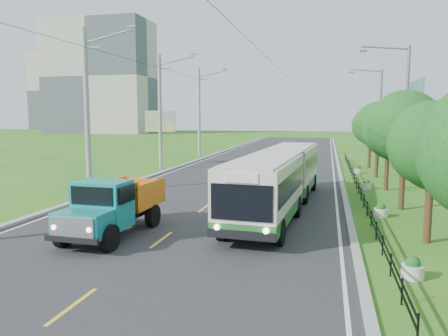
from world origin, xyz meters
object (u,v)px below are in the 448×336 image
(tree_third, at_px, (405,131))
(tree_back, at_px, (371,128))
(planter_front, at_px, (413,269))
(tree_second, at_px, (433,149))
(billboard_left, at_px, (160,125))
(planter_near, at_px, (381,211))
(planter_mid, at_px, (366,185))
(billboard_right, at_px, (414,107))
(pole_mid, at_px, (160,111))
(tree_fifth, at_px, (378,127))
(tree_fourth, at_px, (389,134))
(streetlight_mid, at_px, (403,113))
(planter_far, at_px, (358,170))
(pole_near, at_px, (87,110))
(streetlight_far, at_px, (378,114))
(dump_truck, at_px, (113,203))
(bus, at_px, (279,176))
(pole_far, at_px, (199,112))

(tree_third, relative_size, tree_back, 1.09)
(planter_front, bearing_deg, tree_second, 73.12)
(tree_back, relative_size, billboard_left, 1.06)
(planter_near, xyz_separation_m, billboard_left, (-18.10, 18.00, 3.58))
(planter_mid, distance_m, billboard_right, 8.68)
(pole_mid, relative_size, tree_fifth, 1.72)
(tree_fourth, relative_size, billboard_right, 0.74)
(planter_near, bearing_deg, tree_back, 86.43)
(billboard_right, bearing_deg, streetlight_mid, -105.44)
(tree_third, xyz_separation_m, tree_fifth, (-0.00, 12.00, -0.13))
(pole_mid, height_order, planter_mid, pole_mid)
(streetlight_mid, distance_m, planter_front, 16.78)
(billboard_right, bearing_deg, planter_far, 151.61)
(billboard_left, bearing_deg, tree_back, 6.31)
(pole_near, height_order, streetlight_far, pole_near)
(billboard_left, xyz_separation_m, dump_truck, (7.41, -23.81, -2.57))
(pole_mid, distance_m, billboard_right, 20.59)
(tree_third, xyz_separation_m, streetlight_far, (0.79, 19.86, 0.92))
(planter_near, bearing_deg, tree_fifth, 84.92)
(pole_near, height_order, pole_mid, same)
(tree_third, xyz_separation_m, dump_truck, (-11.94, -7.95, -2.69))
(pole_near, xyz_separation_m, tree_second, (18.12, -6.86, -1.57))
(dump_truck, bearing_deg, streetlight_mid, 49.79)
(tree_third, distance_m, planter_mid, 7.04)
(tree_second, height_order, bus, tree_second)
(pole_near, relative_size, bus, 0.66)
(tree_third, xyz_separation_m, tree_back, (-0.00, 18.00, -0.33))
(planter_front, distance_m, billboard_right, 22.88)
(tree_fourth, bearing_deg, planter_far, 99.08)
(tree_back, height_order, planter_front, tree_back)
(billboard_right, bearing_deg, planter_front, -99.55)
(tree_second, xyz_separation_m, bus, (-6.08, 4.36, -1.78))
(tree_third, bearing_deg, pole_near, 177.29)
(planter_far, distance_m, billboard_left, 18.56)
(pole_mid, relative_size, billboard_right, 1.37)
(pole_mid, height_order, dump_truck, pole_mid)
(pole_mid, distance_m, tree_second, 26.20)
(pole_far, bearing_deg, tree_fifth, -35.36)
(tree_fourth, height_order, dump_truck, tree_fourth)
(billboard_left, xyz_separation_m, billboard_right, (21.80, -4.00, 1.48))
(pole_near, bearing_deg, planter_front, -33.12)
(pole_near, bearing_deg, dump_truck, -54.97)
(streetlight_mid, xyz_separation_m, streetlight_far, (0.00, 14.00, 0.00))
(dump_truck, bearing_deg, planter_near, 30.99)
(planter_front, distance_m, planter_mid, 16.00)
(planter_near, height_order, planter_far, same)
(tree_third, distance_m, streetlight_mid, 5.98)
(pole_far, bearing_deg, planter_front, -64.28)
(pole_mid, height_order, streetlight_far, pole_mid)
(tree_second, relative_size, tree_fourth, 0.98)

